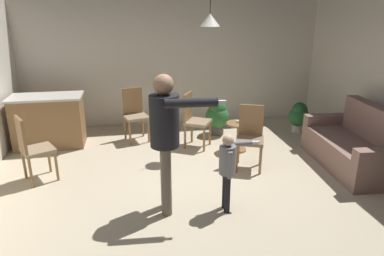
{
  "coord_description": "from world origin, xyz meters",
  "views": [
    {
      "loc": [
        -0.96,
        -4.29,
        2.44
      ],
      "look_at": [
        -0.22,
        -0.18,
        1.0
      ],
      "focal_mm": 32.86,
      "sensor_mm": 36.0,
      "label": 1
    }
  ],
  "objects_px": {
    "person_child": "(228,164)",
    "kitchen_counter": "(49,121)",
    "couch_floral": "(354,147)",
    "side_table_by_couch": "(238,133)",
    "spare_remote_on_table": "(240,122)",
    "dining_chair_centre_back": "(32,147)",
    "dining_chair_by_counter": "(194,118)",
    "dining_chair_spare": "(250,135)",
    "potted_plant_corner": "(299,116)",
    "person_adult": "(166,130)",
    "potted_plant_by_wall": "(217,116)",
    "dining_chair_near_wall": "(135,112)"
  },
  "relations": [
    {
      "from": "person_child",
      "to": "kitchen_counter",
      "type": "bearing_deg",
      "value": -135.24
    },
    {
      "from": "couch_floral",
      "to": "person_child",
      "type": "relative_size",
      "value": 1.83
    },
    {
      "from": "side_table_by_couch",
      "to": "spare_remote_on_table",
      "type": "xyz_separation_m",
      "value": [
        0.02,
        0.01,
        0.21
      ]
    },
    {
      "from": "couch_floral",
      "to": "dining_chair_centre_back",
      "type": "distance_m",
      "value": 4.93
    },
    {
      "from": "dining_chair_by_counter",
      "to": "side_table_by_couch",
      "type": "bearing_deg",
      "value": 94.72
    },
    {
      "from": "person_child",
      "to": "dining_chair_centre_back",
      "type": "height_order",
      "value": "person_child"
    },
    {
      "from": "dining_chair_spare",
      "to": "couch_floral",
      "type": "bearing_deg",
      "value": -168.44
    },
    {
      "from": "couch_floral",
      "to": "side_table_by_couch",
      "type": "bearing_deg",
      "value": 63.39
    },
    {
      "from": "kitchen_counter",
      "to": "potted_plant_corner",
      "type": "height_order",
      "value": "kitchen_counter"
    },
    {
      "from": "person_child",
      "to": "potted_plant_corner",
      "type": "relative_size",
      "value": 1.6
    },
    {
      "from": "dining_chair_centre_back",
      "to": "dining_chair_spare",
      "type": "relative_size",
      "value": 1.0
    },
    {
      "from": "kitchen_counter",
      "to": "potted_plant_corner",
      "type": "relative_size",
      "value": 1.99
    },
    {
      "from": "side_table_by_couch",
      "to": "dining_chair_by_counter",
      "type": "relative_size",
      "value": 0.52
    },
    {
      "from": "dining_chair_spare",
      "to": "dining_chair_centre_back",
      "type": "bearing_deg",
      "value": 19.9
    },
    {
      "from": "dining_chair_by_counter",
      "to": "spare_remote_on_table",
      "type": "xyz_separation_m",
      "value": [
        0.76,
        -0.34,
        -0.01
      ]
    },
    {
      "from": "dining_chair_by_counter",
      "to": "person_adult",
      "type": "bearing_deg",
      "value": 10.75
    },
    {
      "from": "person_adult",
      "to": "dining_chair_centre_back",
      "type": "relative_size",
      "value": 1.74
    },
    {
      "from": "potted_plant_corner",
      "to": "dining_chair_spare",
      "type": "bearing_deg",
      "value": -137.87
    },
    {
      "from": "side_table_by_couch",
      "to": "potted_plant_corner",
      "type": "bearing_deg",
      "value": 25.26
    },
    {
      "from": "potted_plant_corner",
      "to": "potted_plant_by_wall",
      "type": "relative_size",
      "value": 0.89
    },
    {
      "from": "kitchen_counter",
      "to": "person_child",
      "type": "distance_m",
      "value": 3.76
    },
    {
      "from": "dining_chair_by_counter",
      "to": "spare_remote_on_table",
      "type": "relative_size",
      "value": 7.69
    },
    {
      "from": "dining_chair_centre_back",
      "to": "person_adult",
      "type": "bearing_deg",
      "value": 30.43
    },
    {
      "from": "couch_floral",
      "to": "kitchen_counter",
      "type": "xyz_separation_m",
      "value": [
        -4.96,
        1.81,
        0.15
      ]
    },
    {
      "from": "couch_floral",
      "to": "person_adult",
      "type": "distance_m",
      "value": 3.27
    },
    {
      "from": "dining_chair_near_wall",
      "to": "dining_chair_centre_back",
      "type": "relative_size",
      "value": 1.0
    },
    {
      "from": "potted_plant_corner",
      "to": "potted_plant_by_wall",
      "type": "bearing_deg",
      "value": 173.49
    },
    {
      "from": "dining_chair_by_counter",
      "to": "dining_chair_centre_back",
      "type": "relative_size",
      "value": 1.0
    },
    {
      "from": "kitchen_counter",
      "to": "dining_chair_by_counter",
      "type": "xyz_separation_m",
      "value": [
        2.6,
        -0.5,
        0.07
      ]
    },
    {
      "from": "dining_chair_near_wall",
      "to": "dining_chair_centre_back",
      "type": "height_order",
      "value": "same"
    },
    {
      "from": "couch_floral",
      "to": "person_child",
      "type": "xyz_separation_m",
      "value": [
        -2.35,
        -0.9,
        0.3
      ]
    },
    {
      "from": "dining_chair_near_wall",
      "to": "spare_remote_on_table",
      "type": "xyz_separation_m",
      "value": [
        1.8,
        -0.89,
        -0.01
      ]
    },
    {
      "from": "kitchen_counter",
      "to": "potted_plant_by_wall",
      "type": "distance_m",
      "value": 3.18
    },
    {
      "from": "side_table_by_couch",
      "to": "dining_chair_by_counter",
      "type": "distance_m",
      "value": 0.85
    },
    {
      "from": "dining_chair_spare",
      "to": "spare_remote_on_table",
      "type": "xyz_separation_m",
      "value": [
        0.04,
        0.68,
        -0.01
      ]
    },
    {
      "from": "dining_chair_near_wall",
      "to": "dining_chair_spare",
      "type": "height_order",
      "value": "same"
    },
    {
      "from": "spare_remote_on_table",
      "to": "potted_plant_by_wall",
      "type": "bearing_deg",
      "value": 101.29
    },
    {
      "from": "spare_remote_on_table",
      "to": "dining_chair_by_counter",
      "type": "bearing_deg",
      "value": 155.87
    },
    {
      "from": "person_child",
      "to": "dining_chair_spare",
      "type": "xyz_separation_m",
      "value": [
        0.7,
        1.18,
        -0.08
      ]
    },
    {
      "from": "dining_chair_near_wall",
      "to": "potted_plant_corner",
      "type": "distance_m",
      "value": 3.3
    },
    {
      "from": "side_table_by_couch",
      "to": "dining_chair_near_wall",
      "type": "relative_size",
      "value": 0.52
    },
    {
      "from": "spare_remote_on_table",
      "to": "person_adult",
      "type": "bearing_deg",
      "value": -130.33
    },
    {
      "from": "dining_chair_near_wall",
      "to": "dining_chair_centre_back",
      "type": "distance_m",
      "value": 2.12
    },
    {
      "from": "dining_chair_by_counter",
      "to": "spare_remote_on_table",
      "type": "height_order",
      "value": "dining_chair_by_counter"
    },
    {
      "from": "dining_chair_centre_back",
      "to": "potted_plant_by_wall",
      "type": "relative_size",
      "value": 1.41
    },
    {
      "from": "dining_chair_near_wall",
      "to": "dining_chair_by_counter",
      "type": "bearing_deg",
      "value": 137.67
    },
    {
      "from": "person_child",
      "to": "dining_chair_spare",
      "type": "height_order",
      "value": "person_child"
    },
    {
      "from": "side_table_by_couch",
      "to": "spare_remote_on_table",
      "type": "distance_m",
      "value": 0.21
    },
    {
      "from": "person_adult",
      "to": "potted_plant_by_wall",
      "type": "distance_m",
      "value": 3.02
    },
    {
      "from": "kitchen_counter",
      "to": "side_table_by_couch",
      "type": "height_order",
      "value": "kitchen_counter"
    }
  ]
}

